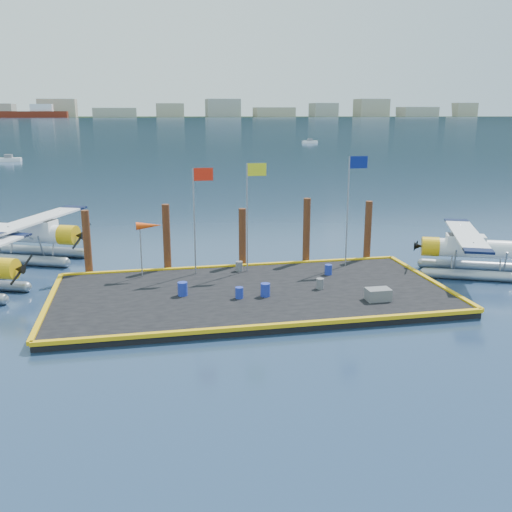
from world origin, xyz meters
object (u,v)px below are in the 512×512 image
(drum_5, at_px, (239,266))
(flagpole_red, at_px, (198,204))
(drum_1, at_px, (265,290))
(seaplane_d, at_px, (472,251))
(flagpole_yellow, at_px, (251,201))
(seaplane_c, at_px, (32,236))
(crate, at_px, (378,294))
(piling_0, at_px, (87,245))
(piling_4, at_px, (368,233))
(windsock, at_px, (149,227))
(piling_3, at_px, (306,233))
(drum_2, at_px, (320,284))
(piling_1, at_px, (167,240))
(piling_2, at_px, (242,240))
(flagpole_blue, at_px, (351,195))
(drum_0, at_px, (183,289))
(drum_4, at_px, (328,270))
(drum_3, at_px, (239,293))

(drum_5, relative_size, flagpole_red, 0.09)
(drum_1, xyz_separation_m, flagpole_red, (-2.82, 4.76, 3.66))
(seaplane_d, height_order, flagpole_yellow, flagpole_yellow)
(seaplane_c, bearing_deg, crate, 77.55)
(piling_0, distance_m, piling_4, 17.00)
(windsock, height_order, piling_3, piling_3)
(drum_2, relative_size, crate, 0.47)
(piling_3, bearing_deg, flagpole_yellow, -157.15)
(piling_1, height_order, piling_2, piling_1)
(drum_1, xyz_separation_m, piling_3, (3.97, 6.36, 1.42))
(piling_4, bearing_deg, flagpole_blue, -138.42)
(drum_0, bearing_deg, drum_4, 14.47)
(piling_0, bearing_deg, drum_1, -35.14)
(drum_3, relative_size, piling_4, 0.14)
(seaplane_d, xyz_separation_m, drum_1, (-12.97, -2.70, -0.72))
(flagpole_red, bearing_deg, drum_1, -59.29)
(drum_2, relative_size, piling_0, 0.14)
(flagpole_blue, bearing_deg, drum_2, -127.03)
(drum_5, bearing_deg, drum_1, -84.12)
(piling_1, xyz_separation_m, piling_2, (4.50, 0.00, -0.20))
(crate, bearing_deg, flagpole_blue, 82.35)
(drum_5, relative_size, piling_0, 0.14)
(drum_2, xyz_separation_m, drum_5, (-3.57, 4.20, 0.01))
(drum_4, distance_m, piling_2, 5.58)
(piling_0, bearing_deg, crate, -29.30)
(piling_1, bearing_deg, flagpole_red, -43.15)
(piling_4, bearing_deg, piling_1, 180.00)
(drum_0, height_order, drum_3, drum_0)
(flagpole_blue, height_order, piling_3, flagpole_blue)
(flagpole_yellow, relative_size, piling_2, 1.63)
(drum_4, relative_size, drum_5, 1.02)
(piling_4, bearing_deg, crate, -108.36)
(seaplane_d, height_order, drum_3, seaplane_d)
(drum_1, xyz_separation_m, piling_1, (-4.53, 6.36, 1.37))
(piling_1, bearing_deg, piling_0, 180.00)
(seaplane_c, distance_m, drum_4, 19.18)
(drum_3, bearing_deg, flagpole_yellow, 72.59)
(drum_4, distance_m, piling_0, 13.82)
(drum_2, height_order, piling_0, piling_0)
(drum_1, distance_m, drum_2, 3.14)
(crate, xyz_separation_m, piling_4, (2.67, 8.04, 1.31))
(flagpole_yellow, height_order, piling_4, flagpole_yellow)
(drum_1, relative_size, flagpole_red, 0.11)
(piling_1, bearing_deg, flagpole_blue, -8.51)
(piling_0, xyz_separation_m, piling_4, (17.00, 0.00, 0.00))
(piling_3, bearing_deg, drum_0, -146.00)
(piling_0, distance_m, piling_1, 4.50)
(seaplane_c, xyz_separation_m, flagpole_blue, (19.09, -6.65, 3.08))
(windsock, xyz_separation_m, piling_4, (13.53, 1.60, -1.23))
(piling_0, bearing_deg, flagpole_blue, -6.01)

